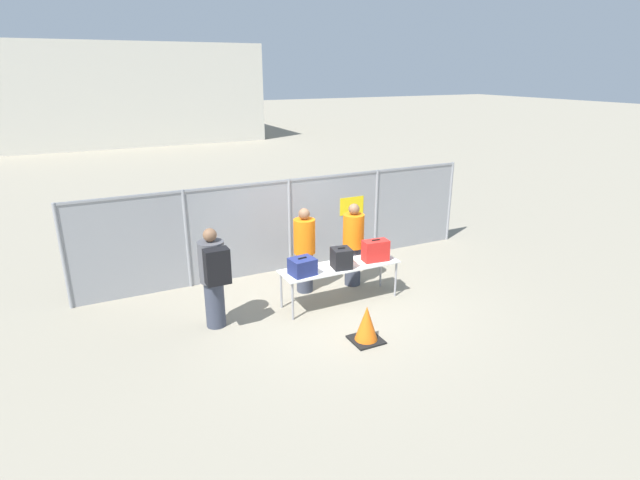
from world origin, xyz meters
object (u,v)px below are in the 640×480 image
(security_worker_far, at_px, (353,244))
(traffic_cone, at_px, (366,325))
(suitcase_red, at_px, (375,251))
(security_worker_near, at_px, (305,249))
(inspection_table, at_px, (340,268))
(traveler_hooded, at_px, (214,275))
(utility_trailer, at_px, (308,211))
(suitcase_navy, at_px, (302,267))
(suitcase_black, at_px, (341,258))

(security_worker_far, relative_size, traffic_cone, 2.77)
(suitcase_red, relative_size, security_worker_near, 0.30)
(security_worker_near, relative_size, traffic_cone, 2.77)
(inspection_table, distance_m, traveler_hooded, 2.32)
(security_worker_far, height_order, utility_trailer, security_worker_far)
(traveler_hooded, relative_size, traffic_cone, 2.86)
(traveler_hooded, xyz_separation_m, security_worker_far, (2.92, 0.53, -0.08))
(suitcase_navy, relative_size, security_worker_near, 0.27)
(suitcase_navy, height_order, traveler_hooded, traveler_hooded)
(suitcase_red, height_order, utility_trailer, suitcase_red)
(security_worker_near, distance_m, security_worker_far, 1.00)
(suitcase_navy, distance_m, utility_trailer, 5.11)
(suitcase_red, relative_size, traffic_cone, 0.83)
(suitcase_red, bearing_deg, traffic_cone, -126.52)
(suitcase_navy, height_order, security_worker_near, security_worker_near)
(suitcase_black, bearing_deg, traveler_hooded, 175.94)
(security_worker_near, bearing_deg, utility_trailer, -104.15)
(suitcase_navy, xyz_separation_m, security_worker_near, (0.41, 0.80, -0.01))
(inspection_table, relative_size, traveler_hooded, 1.30)
(suitcase_red, relative_size, utility_trailer, 0.14)
(traveler_hooded, bearing_deg, security_worker_far, 12.47)
(suitcase_red, height_order, traveler_hooded, traveler_hooded)
(security_worker_far, xyz_separation_m, utility_trailer, (0.85, 3.91, -0.44))
(suitcase_navy, bearing_deg, security_worker_far, 25.22)
(inspection_table, xyz_separation_m, security_worker_far, (0.62, 0.60, 0.20))
(inspection_table, height_order, traffic_cone, inspection_table)
(suitcase_black, xyz_separation_m, traveler_hooded, (-2.28, 0.16, 0.04))
(inspection_table, distance_m, traffic_cone, 1.51)
(security_worker_far, bearing_deg, inspection_table, 17.25)
(suitcase_black, relative_size, security_worker_near, 0.23)
(utility_trailer, bearing_deg, suitcase_red, -99.32)
(security_worker_near, relative_size, security_worker_far, 1.00)
(inspection_table, height_order, suitcase_navy, suitcase_navy)
(traveler_hooded, xyz_separation_m, traffic_cone, (2.01, -1.50, -0.67))
(suitcase_black, xyz_separation_m, suitcase_red, (0.74, 0.03, 0.01))
(inspection_table, relative_size, suitcase_navy, 4.97)
(traffic_cone, bearing_deg, traveler_hooded, 143.20)
(security_worker_far, bearing_deg, suitcase_navy, -1.55)
(traveler_hooded, bearing_deg, traffic_cone, -34.51)
(suitcase_black, bearing_deg, suitcase_navy, 177.88)
(suitcase_navy, bearing_deg, suitcase_red, 0.11)
(security_worker_far, bearing_deg, traffic_cone, 38.89)
(suitcase_navy, relative_size, traveler_hooded, 0.26)
(suitcase_black, bearing_deg, utility_trailer, 72.04)
(security_worker_near, distance_m, traffic_cone, 2.24)
(security_worker_near, xyz_separation_m, utility_trailer, (1.84, 3.78, -0.43))
(traveler_hooded, xyz_separation_m, security_worker_near, (1.93, 0.66, -0.09))
(inspection_table, bearing_deg, utility_trailer, 72.01)
(suitcase_black, xyz_separation_m, utility_trailer, (1.49, 4.60, -0.48))
(utility_trailer, bearing_deg, security_worker_near, -115.97)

